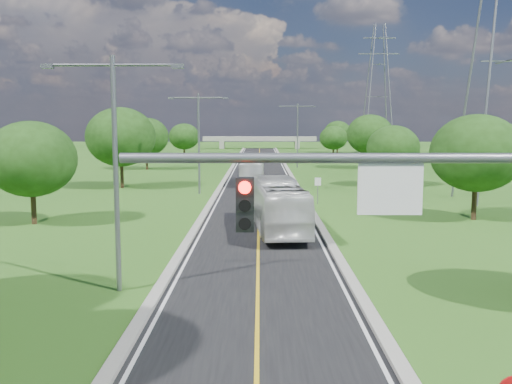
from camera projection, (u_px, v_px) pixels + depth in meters
ground at (259, 179)px, 72.27m from camera, size 260.00×260.00×0.00m
road at (259, 174)px, 78.22m from camera, size 8.00×150.00×0.06m
curb_left at (228, 174)px, 78.23m from camera, size 0.50×150.00×0.22m
curb_right at (290, 174)px, 78.18m from camera, size 0.50×150.00×0.22m
signal_mast at (444, 245)px, 11.10m from camera, size 8.54×0.33×7.20m
speed_limit_sign at (318, 186)px, 50.19m from camera, size 0.55×0.09×2.40m
overpass at (260, 139)px, 151.35m from camera, size 30.00×3.00×3.20m
streetlight_near_left at (115, 154)px, 23.94m from camera, size 5.90×0.25×10.00m
streetlight_mid_left at (199, 135)px, 56.69m from camera, size 5.90×0.25×10.00m
streetlight_far_right at (298, 130)px, 89.35m from camera, size 5.90×0.25×10.00m
power_tower_near at (507, 45)px, 50.54m from camera, size 9.00×6.40×28.00m
power_tower_far at (378, 90)px, 124.93m from camera, size 9.00×6.40×28.00m
tree_lb at (31, 159)px, 40.04m from camera, size 6.30×6.30×7.33m
tree_lc at (121, 137)px, 61.75m from camera, size 7.56×7.56×8.79m
tree_ld at (146, 137)px, 85.66m from camera, size 6.72×6.72×7.82m
tree_le at (184, 137)px, 109.53m from camera, size 5.88×5.88×6.84m
tree_rb at (477, 153)px, 41.78m from camera, size 6.72×6.72×7.82m
tree_rc at (393, 148)px, 63.69m from camera, size 5.88×5.88×6.84m
tree_rd at (370, 134)px, 87.38m from camera, size 7.14×7.14×8.30m
tree_re at (333, 138)px, 111.36m from camera, size 5.46×5.46×6.35m
tree_rf at (338, 133)px, 131.11m from camera, size 6.30×6.30×7.33m
bus_outbound at (278, 205)px, 37.80m from camera, size 3.77×12.28×3.37m
bus_inbound at (252, 171)px, 66.26m from camera, size 2.72×10.75×2.98m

